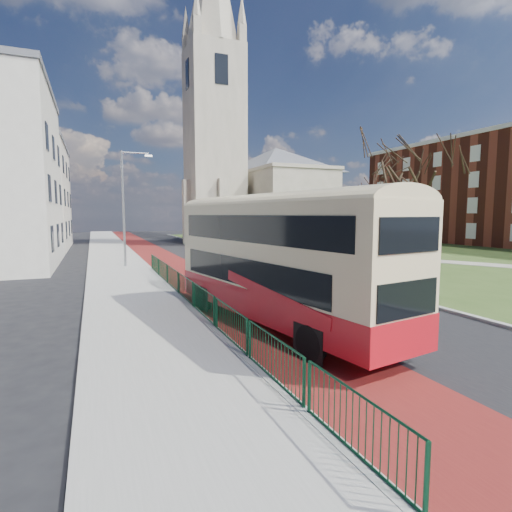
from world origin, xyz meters
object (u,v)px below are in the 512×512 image
bus (277,255)px  winter_tree_far (393,196)px  streetlamp (126,202)px  litter_bin (410,264)px  winter_tree_near (404,173)px

bus → winter_tree_far: bearing=32.8°
streetlamp → litter_bin: streetlamp is taller
bus → litter_bin: (13.01, 7.74, -1.85)m
streetlamp → winter_tree_far: size_ratio=0.98×
streetlamp → winter_tree_far: (26.86, 4.05, 1.10)m
bus → winter_tree_far: 32.00m
streetlamp → bus: 17.93m
bus → winter_tree_near: 19.65m
streetlamp → litter_bin: bearing=-30.7°
winter_tree_far → litter_bin: (-10.44, -13.79, -5.11)m
litter_bin → winter_tree_far: bearing=52.9°
winter_tree_far → winter_tree_near: bearing=-127.7°
winter_tree_far → bus: bearing=-137.4°
streetlamp → litter_bin: (16.42, -9.74, -4.00)m
winter_tree_near → litter_bin: bearing=-125.5°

